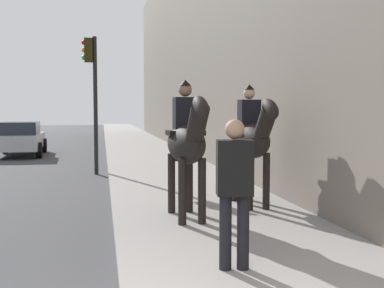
# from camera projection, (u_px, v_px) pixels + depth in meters

# --- Properties ---
(mounted_horse_near) EXTENTS (2.15, 0.62, 2.31)m
(mounted_horse_near) POSITION_uv_depth(u_px,v_px,m) (187.00, 142.00, 7.73)
(mounted_horse_near) COLOR black
(mounted_horse_near) RESTS_ON sidewalk_slab
(mounted_horse_far) EXTENTS (2.15, 0.62, 2.29)m
(mounted_horse_far) POSITION_uv_depth(u_px,v_px,m) (251.00, 139.00, 8.82)
(mounted_horse_far) COLOR black
(mounted_horse_far) RESTS_ON sidewalk_slab
(pedestrian_greeting) EXTENTS (0.32, 0.43, 1.70)m
(pedestrian_greeting) POSITION_uv_depth(u_px,v_px,m) (235.00, 184.00, 5.28)
(pedestrian_greeting) COLOR black
(pedestrian_greeting) RESTS_ON sidewalk_slab
(car_near_lane) EXTENTS (4.33, 2.02, 1.44)m
(car_near_lane) POSITION_uv_depth(u_px,v_px,m) (21.00, 138.00, 19.91)
(car_near_lane) COLOR #B7BABF
(car_near_lane) RESTS_ON ground
(traffic_light_near_curb) EXTENTS (0.20, 0.44, 4.08)m
(traffic_light_near_curb) POSITION_uv_depth(u_px,v_px,m) (92.00, 83.00, 13.91)
(traffic_light_near_curb) COLOR black
(traffic_light_near_curb) RESTS_ON ground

